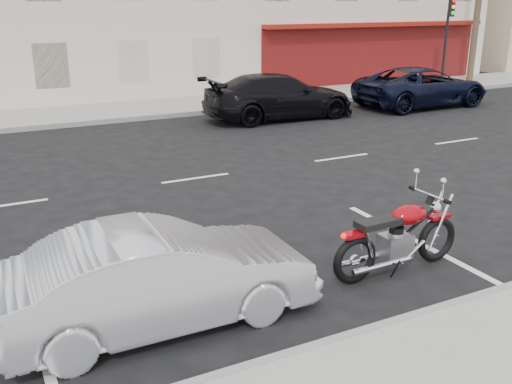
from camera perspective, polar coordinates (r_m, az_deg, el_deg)
ground at (r=13.78m, az=1.73°, el=2.49°), size 120.00×120.00×0.00m
sidewalk_far at (r=20.71m, az=-22.82°, el=6.71°), size 80.00×3.40×0.15m
curb_far at (r=19.04m, az=-22.36°, el=5.85°), size 80.00×0.12×0.16m
traffic_light at (r=28.18m, az=18.63°, el=15.07°), size 0.26×0.30×3.80m
fire_hydrant at (r=27.43m, az=15.68°, el=11.01°), size 0.20×0.20×0.72m
motorcycle at (r=9.12m, az=17.82°, el=-3.56°), size 2.27×0.75×1.14m
sedan_silver at (r=7.08m, az=-9.63°, el=-8.37°), size 3.88×1.40×1.27m
suv_far at (r=22.78m, az=16.26°, el=10.06°), size 5.33×2.52×1.47m
car_far at (r=19.53m, az=2.35°, el=9.54°), size 5.28×2.25×1.52m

